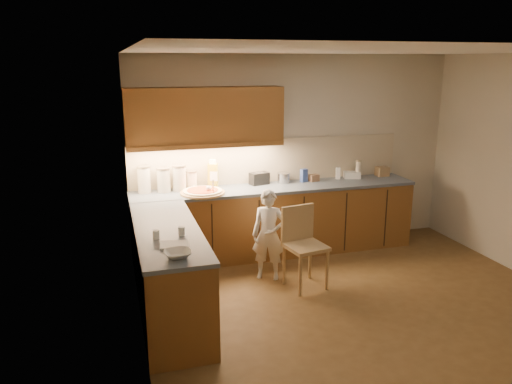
% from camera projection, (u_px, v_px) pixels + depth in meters
% --- Properties ---
extents(room, '(4.54, 4.50, 2.62)m').
position_uv_depth(room, '(370.00, 149.00, 4.86)').
color(room, '#523A1C').
rests_on(room, ground).
extents(l_counter, '(3.77, 2.62, 0.92)m').
position_uv_depth(l_counter, '(245.00, 235.00, 6.07)').
color(l_counter, brown).
rests_on(l_counter, ground).
extents(backsplash, '(3.75, 0.02, 0.58)m').
position_uv_depth(backsplash, '(270.00, 160.00, 6.71)').
color(backsplash, '#BDB092').
rests_on(backsplash, l_counter).
extents(upper_cabinets, '(1.95, 0.36, 0.73)m').
position_uv_depth(upper_cabinets, '(205.00, 116.00, 6.15)').
color(upper_cabinets, brown).
rests_on(upper_cabinets, ground).
extents(pizza_on_board, '(0.55, 0.55, 0.22)m').
position_uv_depth(pizza_on_board, '(203.00, 192.00, 6.15)').
color(pizza_on_board, tan).
rests_on(pizza_on_board, l_counter).
extents(child, '(0.46, 0.40, 1.08)m').
position_uv_depth(child, '(269.00, 235.00, 5.83)').
color(child, silver).
rests_on(child, ground).
extents(wooden_chair, '(0.48, 0.48, 0.92)m').
position_uv_depth(wooden_chair, '(302.00, 241.00, 5.65)').
color(wooden_chair, tan).
rests_on(wooden_chair, ground).
extents(mixing_bowl, '(0.24, 0.24, 0.06)m').
position_uv_depth(mixing_bowl, '(178.00, 254.00, 4.15)').
color(mixing_bowl, silver).
rests_on(mixing_bowl, l_counter).
extents(canister_a, '(0.17, 0.17, 0.34)m').
position_uv_depth(canister_a, '(144.00, 179.00, 6.16)').
color(canister_a, white).
rests_on(canister_a, l_counter).
extents(canister_b, '(0.18, 0.18, 0.31)m').
position_uv_depth(canister_b, '(164.00, 180.00, 6.21)').
color(canister_b, silver).
rests_on(canister_b, l_counter).
extents(canister_c, '(0.18, 0.18, 0.33)m').
position_uv_depth(canister_c, '(179.00, 178.00, 6.25)').
color(canister_c, silver).
rests_on(canister_c, l_counter).
extents(canister_d, '(0.14, 0.14, 0.23)m').
position_uv_depth(canister_d, '(192.00, 180.00, 6.37)').
color(canister_d, white).
rests_on(canister_d, l_counter).
extents(oil_jug, '(0.15, 0.13, 0.37)m').
position_uv_depth(oil_jug, '(213.00, 175.00, 6.43)').
color(oil_jug, gold).
rests_on(oil_jug, l_counter).
extents(toaster, '(0.27, 0.20, 0.16)m').
position_uv_depth(toaster, '(259.00, 178.00, 6.61)').
color(toaster, black).
rests_on(toaster, l_counter).
extents(steel_pot, '(0.18, 0.18, 0.14)m').
position_uv_depth(steel_pot, '(283.00, 178.00, 6.70)').
color(steel_pot, '#B2B3B7').
rests_on(steel_pot, l_counter).
extents(blue_box, '(0.10, 0.09, 0.18)m').
position_uv_depth(blue_box, '(304.00, 175.00, 6.74)').
color(blue_box, '#3752A5').
rests_on(blue_box, l_counter).
extents(card_box_a, '(0.14, 0.11, 0.09)m').
position_uv_depth(card_box_a, '(314.00, 178.00, 6.79)').
color(card_box_a, '#987052').
rests_on(card_box_a, l_counter).
extents(white_bottle, '(0.07, 0.07, 0.16)m').
position_uv_depth(white_bottle, '(338.00, 173.00, 6.91)').
color(white_bottle, white).
rests_on(white_bottle, l_counter).
extents(flat_pack, '(0.26, 0.21, 0.09)m').
position_uv_depth(flat_pack, '(352.00, 175.00, 6.97)').
color(flat_pack, silver).
rests_on(flat_pack, l_counter).
extents(tall_jar, '(0.08, 0.08, 0.25)m').
position_uv_depth(tall_jar, '(358.00, 169.00, 6.96)').
color(tall_jar, silver).
rests_on(tall_jar, l_counter).
extents(card_box_b, '(0.17, 0.14, 0.13)m').
position_uv_depth(card_box_b, '(382.00, 171.00, 7.10)').
color(card_box_b, tan).
rests_on(card_box_b, l_counter).
extents(dough_cloth, '(0.27, 0.23, 0.02)m').
position_uv_depth(dough_cloth, '(174.00, 245.00, 4.41)').
color(dough_cloth, white).
rests_on(dough_cloth, l_counter).
extents(spice_jar_a, '(0.07, 0.07, 0.08)m').
position_uv_depth(spice_jar_a, '(156.00, 235.00, 4.58)').
color(spice_jar_a, white).
rests_on(spice_jar_a, l_counter).
extents(spice_jar_b, '(0.07, 0.07, 0.08)m').
position_uv_depth(spice_jar_b, '(182.00, 231.00, 4.67)').
color(spice_jar_b, white).
rests_on(spice_jar_b, l_counter).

